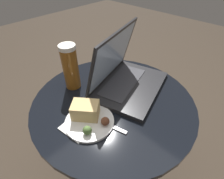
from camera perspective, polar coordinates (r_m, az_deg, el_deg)
name	(u,v)px	position (r m, az deg, el deg)	size (l,w,h in m)	color
ground_plane	(113,167)	(1.16, 0.31, -23.96)	(6.00, 6.00, 0.00)	#382D23
table	(113,127)	(0.83, 0.41, -12.11)	(0.65, 0.65, 0.56)	#515156
napkin	(84,123)	(0.63, -9.25, -10.71)	(0.15, 0.12, 0.00)	white
laptop	(124,76)	(0.75, 3.97, 4.38)	(0.38, 0.32, 0.25)	#232326
beer_glass	(70,67)	(0.74, -13.42, 7.16)	(0.07, 0.07, 0.20)	brown
snack_plate	(88,116)	(0.62, -7.86, -8.56)	(0.17, 0.17, 0.06)	white
fork	(99,121)	(0.63, -4.38, -10.14)	(0.07, 0.19, 0.00)	silver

